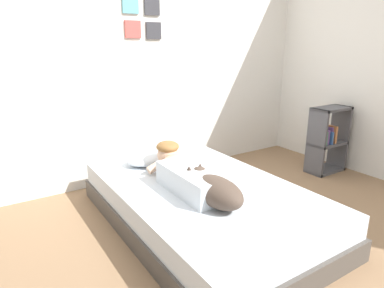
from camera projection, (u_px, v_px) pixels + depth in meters
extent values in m
plane|color=#8C6B4C|center=(238.00, 238.00, 2.55)|extent=(12.28, 12.28, 0.00)
cube|color=silver|center=(142.00, 61.00, 3.49)|extent=(4.14, 0.10, 2.50)
cube|color=#CC4C47|center=(133.00, 29.00, 3.30)|extent=(0.17, 0.02, 0.17)
cube|color=#333338|center=(154.00, 31.00, 3.42)|extent=(0.17, 0.02, 0.17)
cube|color=#59A5B2|center=(130.00, 4.00, 3.23)|extent=(0.17, 0.02, 0.17)
cube|color=#333338|center=(152.00, 6.00, 3.35)|extent=(0.17, 0.02, 0.17)
cube|color=silver|center=(380.00, 61.00, 3.53)|extent=(0.10, 6.11, 2.50)
cube|color=#4C4742|center=(202.00, 214.00, 2.75)|extent=(1.30, 2.08, 0.16)
cube|color=silver|center=(203.00, 195.00, 2.70)|extent=(1.27, 2.02, 0.17)
ellipsoid|color=silver|center=(153.00, 158.00, 3.16)|extent=(0.52, 0.32, 0.11)
cube|color=silver|center=(200.00, 179.00, 2.57)|extent=(0.42, 0.64, 0.18)
ellipsoid|color=#D8AD8E|center=(177.00, 164.00, 2.84)|extent=(0.32, 0.20, 0.16)
sphere|color=#D8AD8E|center=(168.00, 154.00, 2.95)|extent=(0.19, 0.19, 0.19)
ellipsoid|color=olive|center=(168.00, 147.00, 2.94)|extent=(0.20, 0.20, 0.10)
cylinder|color=#D8AD8E|center=(159.00, 165.00, 2.91)|extent=(0.23, 0.07, 0.14)
cylinder|color=#D8AD8E|center=(179.00, 160.00, 3.01)|extent=(0.23, 0.07, 0.14)
ellipsoid|color=#4C3D33|center=(217.00, 192.00, 2.32)|extent=(0.26, 0.48, 0.20)
sphere|color=#4C3D33|center=(199.00, 176.00, 2.54)|extent=(0.15, 0.15, 0.15)
cone|color=#3D3028|center=(189.00, 169.00, 2.50)|extent=(0.05, 0.05, 0.05)
cone|color=#3D3028|center=(200.00, 166.00, 2.55)|extent=(0.05, 0.05, 0.05)
cylinder|color=#D84C47|center=(178.00, 161.00, 3.13)|extent=(0.09, 0.09, 0.07)
torus|color=#D84C47|center=(184.00, 159.00, 3.16)|extent=(0.05, 0.01, 0.05)
cube|color=black|center=(173.00, 184.00, 2.68)|extent=(0.07, 0.14, 0.01)
cube|color=#4C4C51|center=(316.00, 143.00, 3.69)|extent=(0.03, 0.24, 0.75)
cube|color=#4C4C51|center=(339.00, 137.00, 3.91)|extent=(0.03, 0.24, 0.75)
cube|color=#4C4C51|center=(324.00, 170.00, 3.90)|extent=(0.45, 0.24, 0.03)
cube|color=#4C4C51|center=(328.00, 143.00, 3.81)|extent=(0.45, 0.24, 0.03)
cube|color=#4C4C51|center=(332.00, 109.00, 3.70)|extent=(0.45, 0.24, 0.03)
cube|color=#B23833|center=(318.00, 135.00, 3.68)|extent=(0.02, 0.18, 0.22)
cube|color=#3F8C59|center=(320.00, 137.00, 3.71)|extent=(0.04, 0.17, 0.15)
cube|color=#724C8C|center=(323.00, 136.00, 3.73)|extent=(0.04, 0.15, 0.16)
cube|color=#3866A5|center=(325.00, 137.00, 3.76)|extent=(0.02, 0.20, 0.14)
cube|color=#724C8C|center=(327.00, 135.00, 3.77)|extent=(0.02, 0.15, 0.18)
cube|color=#BF723F|center=(329.00, 134.00, 3.78)|extent=(0.03, 0.19, 0.19)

